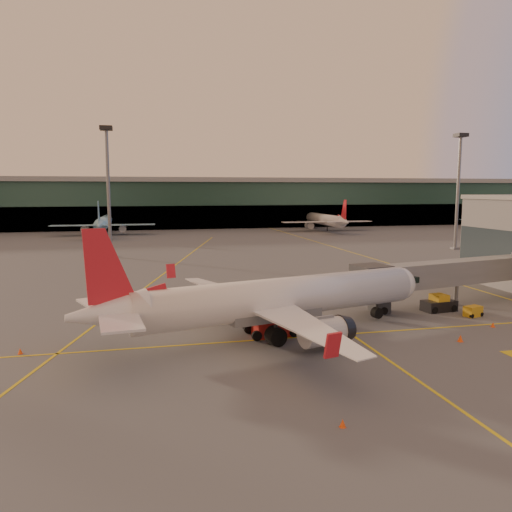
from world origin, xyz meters
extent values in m
plane|color=#4C4F54|center=(0.00, 0.00, 0.00)|extent=(600.00, 600.00, 0.00)
cube|color=gold|center=(0.00, 5.00, 0.01)|extent=(80.00, 0.25, 0.01)
cube|color=gold|center=(-10.00, 45.00, 0.01)|extent=(31.30, 115.98, 0.01)
cube|color=gold|center=(30.00, 70.00, 0.01)|extent=(0.25, 160.00, 0.01)
cube|color=gold|center=(5.00, -8.00, 0.01)|extent=(0.25, 30.00, 0.01)
cube|color=#19382D|center=(0.00, 142.00, 8.00)|extent=(400.00, 18.00, 16.00)
cube|color=gray|center=(0.00, 142.00, 16.80)|extent=(400.00, 20.00, 1.60)
cube|color=black|center=(0.00, 133.50, 4.00)|extent=(400.00, 1.00, 8.00)
cylinder|color=slate|center=(-20.00, 66.00, 12.50)|extent=(0.70, 0.70, 25.00)
cube|color=black|center=(-20.00, 66.00, 25.20)|extent=(2.40, 2.40, 0.80)
cube|color=slate|center=(-20.00, 66.00, 0.25)|extent=(1.60, 1.60, 0.50)
cylinder|color=slate|center=(55.00, 62.00, 12.50)|extent=(0.70, 0.70, 25.00)
cube|color=black|center=(55.00, 62.00, 25.20)|extent=(2.40, 2.40, 0.80)
cube|color=slate|center=(55.00, 62.00, 0.25)|extent=(1.60, 1.60, 0.50)
cylinder|color=white|center=(-1.30, 6.01, 3.58)|extent=(27.91, 10.58, 3.58)
sphere|color=white|center=(12.20, 9.56, 3.58)|extent=(3.51, 3.51, 3.51)
cube|color=black|center=(13.18, 9.82, 4.03)|extent=(2.15, 2.66, 0.63)
cone|color=white|center=(-16.44, 2.02, 3.85)|extent=(6.79, 4.85, 3.40)
cube|color=white|center=(-15.33, -0.86, 3.94)|extent=(3.55, 6.09, 0.18)
cylinder|color=silver|center=(0.75, 0.91, 1.61)|extent=(4.21, 3.21, 2.33)
cylinder|color=black|center=(-2.68, 3.23, 0.81)|extent=(1.88, 1.62, 1.61)
cylinder|color=black|center=(-2.68, 3.23, 1.30)|extent=(0.32, 0.32, 0.99)
cube|color=white|center=(-16.89, 5.07, 3.94)|extent=(4.91, 6.46, 0.18)
cylinder|color=silver|center=(-2.03, 11.45, 1.61)|extent=(4.21, 3.21, 2.33)
cylinder|color=black|center=(-3.87, 7.74, 0.81)|extent=(1.88, 1.62, 1.61)
cylinder|color=black|center=(-3.87, 7.74, 1.30)|extent=(0.32, 0.32, 0.99)
cube|color=slate|center=(-2.29, 5.75, 2.42)|extent=(9.29, 5.03, 1.43)
cylinder|color=black|center=(9.56, 8.87, 0.81)|extent=(1.27, 0.98, 1.13)
cube|color=slate|center=(21.75, 13.35, 3.88)|extent=(25.05, 7.84, 2.70)
cube|color=#2D3035|center=(10.00, 11.30, 3.88)|extent=(4.04, 4.04, 3.00)
cube|color=#2D3035|center=(11.50, 12.20, 1.20)|extent=(1.60, 2.40, 2.40)
cylinder|color=black|center=(11.50, 11.10, 0.40)|extent=(0.80, 0.40, 0.80)
cylinder|color=black|center=(11.50, 13.30, 0.40)|extent=(0.80, 0.40, 0.80)
cylinder|color=slate|center=(21.75, 13.35, 1.29)|extent=(0.50, 0.50, 2.58)
cube|color=red|center=(-2.32, 6.20, 0.75)|extent=(3.40, 2.69, 1.49)
cube|color=silver|center=(-2.62, 6.17, 3.08)|extent=(5.98, 3.04, 2.79)
cylinder|color=black|center=(-3.99, 4.84, 0.45)|extent=(0.93, 0.43, 0.90)
cylinder|color=black|center=(-0.42, 5.18, 0.45)|extent=(0.93, 0.43, 0.90)
cube|color=gold|center=(20.27, 8.18, 0.56)|extent=(2.08, 1.57, 1.11)
cylinder|color=black|center=(19.69, 7.53, 0.23)|extent=(0.51, 0.35, 0.46)
cylinder|color=black|center=(21.11, 7.93, 0.23)|extent=(0.51, 0.35, 0.46)
cube|color=black|center=(18.14, 11.14, 0.59)|extent=(3.86, 2.37, 1.18)
cube|color=gold|center=(18.14, 11.14, 1.39)|extent=(1.70, 1.89, 0.96)
cylinder|color=black|center=(16.97, 10.13, 0.38)|extent=(0.78, 0.41, 0.75)
cylinder|color=black|center=(19.52, 10.45, 0.38)|extent=(0.78, 0.41, 0.75)
cone|color=#FF4D0D|center=(19.53, 4.08, 0.24)|extent=(0.38, 0.38, 0.49)
cube|color=#FF4D0D|center=(19.53, 4.08, 0.01)|extent=(0.33, 0.33, 0.03)
cone|color=#FF4D0D|center=(-23.64, 5.62, 0.25)|extent=(0.39, 0.39, 0.49)
cube|color=#FF4D0D|center=(-23.64, 5.62, 0.01)|extent=(0.33, 0.33, 0.03)
cone|color=#FF4D0D|center=(-2.88, -12.09, 0.24)|extent=(0.38, 0.38, 0.48)
cube|color=#FF4D0D|center=(-2.88, -12.09, 0.01)|extent=(0.33, 0.33, 0.03)
cone|color=#FF4D0D|center=(-2.84, 24.58, 0.31)|extent=(0.49, 0.49, 0.62)
cube|color=#FF4D0D|center=(-2.84, 24.58, 0.02)|extent=(0.42, 0.42, 0.03)
cone|color=#FF4D0D|center=(13.50, 0.60, 0.31)|extent=(0.49, 0.49, 0.62)
cube|color=#FF4D0D|center=(13.50, 0.60, 0.02)|extent=(0.42, 0.42, 0.03)
camera|label=1|loc=(-13.54, -36.97, 13.29)|focal=35.00mm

